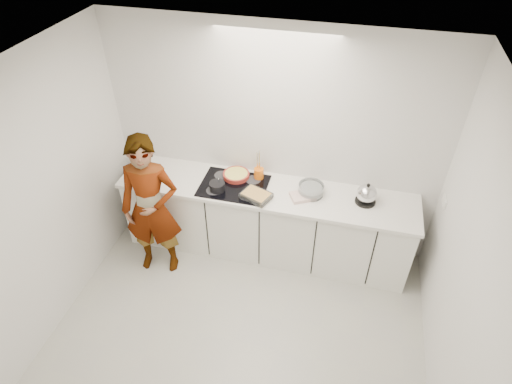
% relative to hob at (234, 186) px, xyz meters
% --- Properties ---
extents(floor, '(3.60, 3.20, 0.00)m').
position_rel_hob_xyz_m(floor, '(0.35, -1.26, -0.92)').
color(floor, '#B1B1A7').
rests_on(floor, ground).
extents(ceiling, '(3.60, 3.20, 0.00)m').
position_rel_hob_xyz_m(ceiling, '(0.35, -1.26, 1.68)').
color(ceiling, white).
rests_on(ceiling, wall_back).
extents(wall_back, '(3.60, 0.00, 2.60)m').
position_rel_hob_xyz_m(wall_back, '(0.35, 0.34, 0.38)').
color(wall_back, silver).
rests_on(wall_back, ground).
extents(wall_left, '(0.00, 3.20, 2.60)m').
position_rel_hob_xyz_m(wall_left, '(-1.45, -1.26, 0.38)').
color(wall_left, silver).
rests_on(wall_left, ground).
extents(wall_right, '(0.02, 3.20, 2.60)m').
position_rel_hob_xyz_m(wall_right, '(2.15, -1.24, 0.38)').
color(wall_right, silver).
rests_on(wall_right, ground).
extents(base_cabinets, '(3.20, 0.58, 0.87)m').
position_rel_hob_xyz_m(base_cabinets, '(0.35, 0.02, -0.48)').
color(base_cabinets, white).
rests_on(base_cabinets, floor).
extents(countertop, '(3.24, 0.64, 0.04)m').
position_rel_hob_xyz_m(countertop, '(0.35, 0.02, -0.03)').
color(countertop, white).
rests_on(countertop, base_cabinets).
extents(hob, '(0.72, 0.54, 0.01)m').
position_rel_hob_xyz_m(hob, '(0.00, 0.00, 0.00)').
color(hob, black).
rests_on(hob, countertop).
extents(tart_dish, '(0.37, 0.37, 0.05)m').
position_rel_hob_xyz_m(tart_dish, '(-0.02, 0.15, 0.03)').
color(tart_dish, '#A02D24').
rests_on(tart_dish, hob).
extents(saucepan, '(0.17, 0.17, 0.16)m').
position_rel_hob_xyz_m(saucepan, '(-0.15, -0.12, 0.05)').
color(saucepan, black).
rests_on(saucepan, hob).
extents(baking_dish, '(0.35, 0.31, 0.06)m').
position_rel_hob_xyz_m(baking_dish, '(0.29, -0.15, 0.04)').
color(baking_dish, silver).
rests_on(baking_dish, hob).
extents(mixing_bowl, '(0.35, 0.35, 0.12)m').
position_rel_hob_xyz_m(mixing_bowl, '(0.83, 0.06, 0.05)').
color(mixing_bowl, silver).
rests_on(mixing_bowl, countertop).
extents(tea_towel, '(0.30, 0.27, 0.04)m').
position_rel_hob_xyz_m(tea_towel, '(0.75, -0.02, 0.01)').
color(tea_towel, white).
rests_on(tea_towel, countertop).
extents(kettle, '(0.26, 0.26, 0.24)m').
position_rel_hob_xyz_m(kettle, '(1.40, 0.07, 0.10)').
color(kettle, black).
rests_on(kettle, countertop).
extents(utensil_crock, '(0.14, 0.14, 0.13)m').
position_rel_hob_xyz_m(utensil_crock, '(0.23, 0.20, 0.06)').
color(utensil_crock, orange).
rests_on(utensil_crock, countertop).
extents(cook, '(0.68, 0.51, 1.70)m').
position_rel_hob_xyz_m(cook, '(-0.76, -0.49, -0.07)').
color(cook, white).
rests_on(cook, floor).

